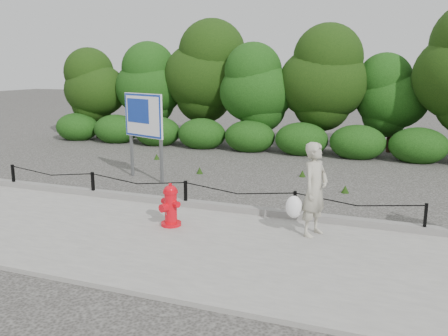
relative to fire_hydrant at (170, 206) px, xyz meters
The scene contains 8 objects.
ground 1.41m from the fire_hydrant, 102.33° to the left, with size 90.00×90.00×0.00m, color #2D2B28.
sidewalk 0.89m from the fire_hydrant, 111.53° to the right, with size 14.00×4.00×0.08m, color gray.
curb 1.41m from the fire_hydrant, 101.88° to the left, with size 14.00×0.22×0.14m, color slate.
chain_barrier 1.32m from the fire_hydrant, 102.33° to the left, with size 10.06×0.06×0.60m.
treeline 10.48m from the fire_hydrant, 87.11° to the left, with size 20.35×4.06×5.20m.
fire_hydrant is the anchor object (origin of this frame).
pedestrian 2.81m from the fire_hydrant, 10.02° to the left, with size 0.82×0.75×1.77m.
advertising_sign 4.59m from the fire_hydrant, 126.61° to the left, with size 1.46×0.59×2.46m.
Camera 1 is at (4.49, -9.33, 3.20)m, focal length 38.00 mm.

